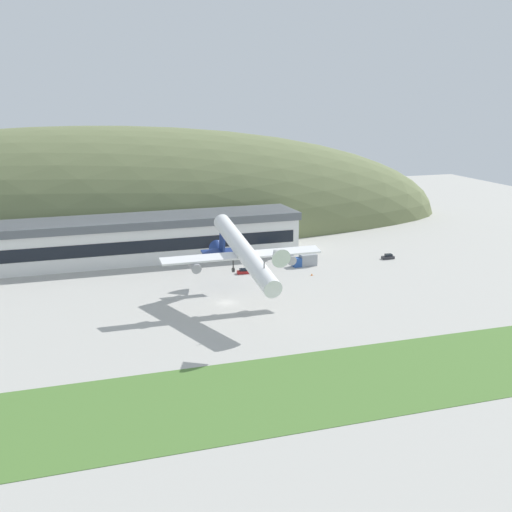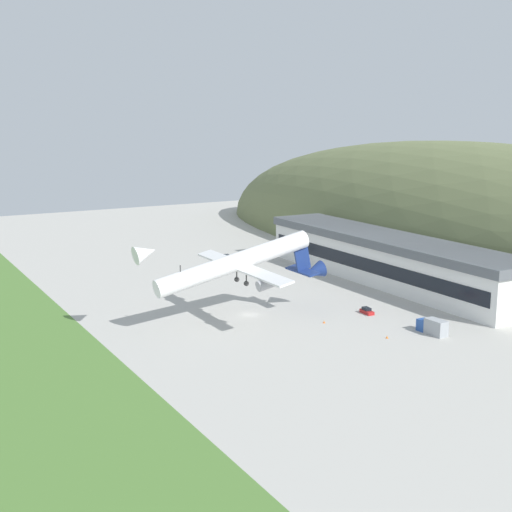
{
  "view_description": "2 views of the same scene",
  "coord_description": "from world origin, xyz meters",
  "px_view_note": "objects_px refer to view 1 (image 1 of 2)",
  "views": [
    {
      "loc": [
        -46.67,
        -154.42,
        50.42
      ],
      "look_at": [
        5.46,
        -5.8,
        12.33
      ],
      "focal_mm": 50.0,
      "sensor_mm": 36.0,
      "label": 1
    },
    {
      "loc": [
        137.85,
        -76.56,
        45.38
      ],
      "look_at": [
        2.59,
        0.28,
        14.21
      ],
      "focal_mm": 50.0,
      "sensor_mm": 36.0,
      "label": 2
    }
  ],
  "objects_px": {
    "cargo_airplane": "(244,253)",
    "terminal_building": "(144,235)",
    "fuel_truck": "(305,261)",
    "service_car_1": "(388,257)",
    "service_car_2": "(244,271)",
    "traffic_cone_0": "(312,274)",
    "traffic_cone_1": "(265,284)"
  },
  "relations": [
    {
      "from": "terminal_building",
      "to": "fuel_truck",
      "type": "relative_size",
      "value": 12.91
    },
    {
      "from": "cargo_airplane",
      "to": "service_car_2",
      "type": "height_order",
      "value": "cargo_airplane"
    },
    {
      "from": "fuel_truck",
      "to": "traffic_cone_1",
      "type": "height_order",
      "value": "fuel_truck"
    },
    {
      "from": "fuel_truck",
      "to": "terminal_building",
      "type": "bearing_deg",
      "value": 151.7
    },
    {
      "from": "terminal_building",
      "to": "fuel_truck",
      "type": "xyz_separation_m",
      "value": [
        41.62,
        -22.41,
        -5.73
      ]
    },
    {
      "from": "terminal_building",
      "to": "service_car_1",
      "type": "relative_size",
      "value": 24.53
    },
    {
      "from": "service_car_1",
      "to": "service_car_2",
      "type": "distance_m",
      "value": 45.63
    },
    {
      "from": "cargo_airplane",
      "to": "service_car_1",
      "type": "xyz_separation_m",
      "value": [
        55.18,
        30.39,
        -12.37
      ]
    },
    {
      "from": "service_car_2",
      "to": "traffic_cone_0",
      "type": "bearing_deg",
      "value": -25.41
    },
    {
      "from": "cargo_airplane",
      "to": "service_car_1",
      "type": "distance_m",
      "value": 64.2
    },
    {
      "from": "cargo_airplane",
      "to": "service_car_1",
      "type": "bearing_deg",
      "value": 28.84
    },
    {
      "from": "fuel_truck",
      "to": "traffic_cone_0",
      "type": "distance_m",
      "value": 10.61
    },
    {
      "from": "cargo_airplane",
      "to": "traffic_cone_1",
      "type": "height_order",
      "value": "cargo_airplane"
    },
    {
      "from": "cargo_airplane",
      "to": "traffic_cone_0",
      "type": "relative_size",
      "value": 80.79
    },
    {
      "from": "service_car_1",
      "to": "service_car_2",
      "type": "bearing_deg",
      "value": -177.68
    },
    {
      "from": "terminal_building",
      "to": "fuel_truck",
      "type": "bearing_deg",
      "value": -28.3
    },
    {
      "from": "service_car_2",
      "to": "terminal_building",
      "type": "bearing_deg",
      "value": 132.36
    },
    {
      "from": "service_car_1",
      "to": "fuel_truck",
      "type": "height_order",
      "value": "fuel_truck"
    },
    {
      "from": "terminal_building",
      "to": "service_car_2",
      "type": "bearing_deg",
      "value": -47.64
    },
    {
      "from": "service_car_2",
      "to": "traffic_cone_0",
      "type": "height_order",
      "value": "service_car_2"
    },
    {
      "from": "fuel_truck",
      "to": "traffic_cone_1",
      "type": "xyz_separation_m",
      "value": [
        -17.68,
        -15.29,
        -1.27
      ]
    },
    {
      "from": "terminal_building",
      "to": "service_car_2",
      "type": "xyz_separation_m",
      "value": [
        22.56,
        -24.74,
        -6.69
      ]
    },
    {
      "from": "terminal_building",
      "to": "traffic_cone_0",
      "type": "height_order",
      "value": "terminal_building"
    },
    {
      "from": "cargo_airplane",
      "to": "traffic_cone_1",
      "type": "bearing_deg",
      "value": 54.84
    },
    {
      "from": "terminal_building",
      "to": "cargo_airplane",
      "type": "height_order",
      "value": "cargo_airplane"
    },
    {
      "from": "service_car_2",
      "to": "fuel_truck",
      "type": "relative_size",
      "value": 0.57
    },
    {
      "from": "service_car_1",
      "to": "terminal_building",
      "type": "bearing_deg",
      "value": 161.43
    },
    {
      "from": "service_car_2",
      "to": "traffic_cone_1",
      "type": "distance_m",
      "value": 13.04
    },
    {
      "from": "traffic_cone_0",
      "to": "terminal_building",
      "type": "bearing_deg",
      "value": 140.23
    },
    {
      "from": "cargo_airplane",
      "to": "terminal_building",
      "type": "bearing_deg",
      "value": 103.68
    },
    {
      "from": "traffic_cone_0",
      "to": "traffic_cone_1",
      "type": "xyz_separation_m",
      "value": [
        -15.31,
        -5.03,
        0.0
      ]
    },
    {
      "from": "traffic_cone_0",
      "to": "service_car_1",
      "type": "bearing_deg",
      "value": 18.7
    }
  ]
}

